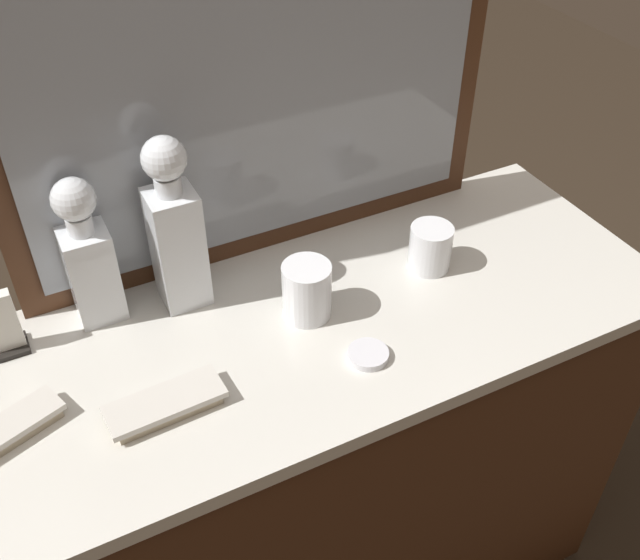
{
  "coord_description": "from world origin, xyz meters",
  "views": [
    {
      "loc": [
        -0.4,
        -0.79,
        1.64
      ],
      "look_at": [
        0.0,
        0.0,
        0.9
      ],
      "focal_mm": 41.12,
      "sensor_mm": 36.0,
      "label": 1
    }
  ],
  "objects": [
    {
      "name": "dresser",
      "position": [
        0.0,
        0.0,
        0.41
      ],
      "size": [
        1.19,
        0.48,
        0.82
      ],
      "color": "#472816",
      "rests_on": "ground_plane"
    },
    {
      "name": "dresser_mirror",
      "position": [
        0.0,
        0.22,
        1.18
      ],
      "size": [
        0.87,
        0.03,
        0.71
      ],
      "color": "#472816",
      "rests_on": "dresser"
    },
    {
      "name": "crystal_decanter_rear",
      "position": [
        -0.18,
        0.15,
        0.95
      ],
      "size": [
        0.08,
        0.08,
        0.3
      ],
      "color": "white",
      "rests_on": "dresser"
    },
    {
      "name": "crystal_decanter_right",
      "position": [
        -0.32,
        0.17,
        0.93
      ],
      "size": [
        0.07,
        0.07,
        0.26
      ],
      "color": "white",
      "rests_on": "dresser"
    },
    {
      "name": "crystal_tumbler_center",
      "position": [
        -0.01,
        0.02,
        0.87
      ],
      "size": [
        0.08,
        0.08,
        0.1
      ],
      "color": "white",
      "rests_on": "dresser"
    },
    {
      "name": "crystal_tumbler_right",
      "position": [
        0.23,
        0.03,
        0.86
      ],
      "size": [
        0.08,
        0.08,
        0.08
      ],
      "color": "white",
      "rests_on": "dresser"
    },
    {
      "name": "silver_brush_left",
      "position": [
        -0.29,
        -0.07,
        0.84
      ],
      "size": [
        0.17,
        0.07,
        0.02
      ],
      "color": "#B7A88C",
      "rests_on": "dresser"
    },
    {
      "name": "silver_brush_center",
      "position": [
        -0.49,
        -0.02,
        0.84
      ],
      "size": [
        0.15,
        0.1,
        0.02
      ],
      "color": "#B7A88C",
      "rests_on": "dresser"
    },
    {
      "name": "porcelain_dish",
      "position": [
        0.02,
        -0.11,
        0.83
      ],
      "size": [
        0.06,
        0.06,
        0.01
      ],
      "color": "silver",
      "rests_on": "dresser"
    },
    {
      "name": "napkin_holder",
      "position": [
        -0.46,
        0.15,
        0.87
      ],
      "size": [
        0.05,
        0.05,
        0.11
      ],
      "color": "black",
      "rests_on": "dresser"
    }
  ]
}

